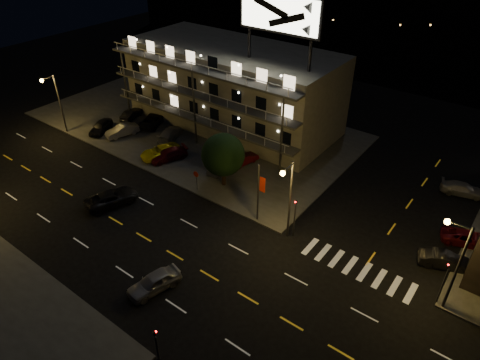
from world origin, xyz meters
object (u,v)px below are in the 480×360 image
Objects in this scene: road_car_east at (154,282)px; lot_car_7 at (170,133)px; lot_car_2 at (161,152)px; tree at (223,156)px; road_car_west at (112,198)px; side_car_0 at (445,260)px; lot_car_4 at (221,165)px.

lot_car_7 is at bearing 145.26° from road_car_east.
lot_car_7 is at bearing 141.42° from lot_car_2.
tree is 1.23× the size of lot_car_2.
road_car_west is (5.18, -13.69, -0.09)m from lot_car_7.
lot_car_2 reaches higher than side_car_0.
side_car_0 is 0.80× the size of road_car_west.
lot_car_4 is 18.22m from road_car_east.
road_car_east reaches higher than road_car_west.
tree is 1.42× the size of side_car_0.
lot_car_2 is 32.43m from side_car_0.
lot_car_2 is at bearing 72.17° from side_car_0.
side_car_0 is at bearing -2.39° from lot_car_4.
road_car_east is at bearing 111.39° from lot_car_7.
lot_car_2 is 7.94m from lot_car_4.
lot_car_2 and lot_car_7 have the same top height.
side_car_0 is at bearing 23.41° from lot_car_2.
lot_car_2 is 9.92m from road_car_west.
lot_car_4 is 0.76× the size of road_car_west.
lot_car_7 is 0.88× the size of road_car_west.
lot_car_2 is 1.22× the size of lot_car_4.
lot_car_4 reaches higher than lot_car_7.
tree is 1.35× the size of road_car_east.
lot_car_4 is at bearing 134.93° from tree.
side_car_0 is 0.95× the size of road_car_east.
lot_car_2 is at bearing -56.05° from road_car_west.
road_car_east is at bearing -69.66° from lot_car_4.
tree reaches higher than road_car_east.
lot_car_2 is 1.10× the size of road_car_east.
lot_car_4 is 0.86× the size of lot_car_7.
tree is 1.50× the size of lot_car_4.
road_car_west is (-11.86, 5.35, -0.02)m from road_car_east.
lot_car_4 is 0.95× the size of side_car_0.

